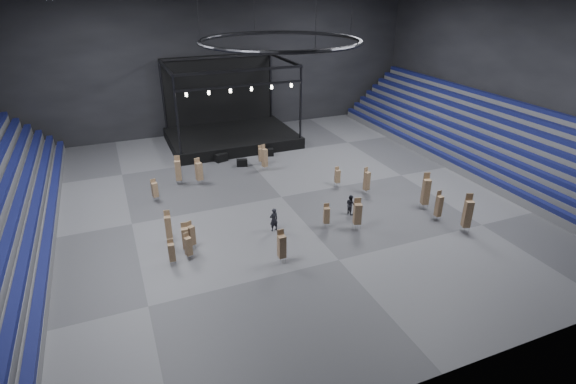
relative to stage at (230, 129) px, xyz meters
name	(u,v)px	position (x,y,z in m)	size (l,w,h in m)	color
floor	(281,197)	(0.00, -16.24, -1.45)	(50.00, 50.00, 0.00)	#4C4C4F
wall_back	(215,56)	(0.00, 4.76, 7.55)	(50.00, 0.20, 18.00)	black
wall_front	(477,208)	(0.00, -37.24, 7.55)	(50.00, 0.20, 18.00)	black
wall_right	(518,72)	(25.00, -16.24, 7.55)	(0.20, 42.00, 18.00)	black
bleachers_right	(488,145)	(22.94, -16.24, 0.28)	(7.20, 40.00, 6.40)	#535356
stage	(230,129)	(0.00, 0.00, 0.00)	(14.00, 10.00, 9.20)	black
truss_ring	(280,41)	(0.00, -16.24, 11.55)	(12.30, 12.30, 5.15)	black
flight_case_left	(221,158)	(-2.62, -5.96, -1.03)	(1.25, 0.62, 0.83)	black
flight_case_mid	(242,163)	(-1.03, -8.04, -1.09)	(1.08, 0.54, 0.72)	black
flight_case_right	(268,152)	(2.39, -6.29, -1.05)	(1.19, 0.60, 0.79)	black
chair_stack_0	(185,237)	(-9.30, -21.82, -0.27)	(0.51, 0.51, 2.26)	silver
chair_stack_1	(168,227)	(-10.17, -20.12, -0.16)	(0.49, 0.49, 2.55)	silver
chair_stack_2	(327,215)	(1.25, -22.36, -0.41)	(0.56, 0.56, 1.93)	silver
chair_stack_3	(178,170)	(-7.70, -10.06, -0.05)	(0.61, 0.61, 2.75)	silver
chair_stack_4	(265,157)	(0.75, -9.88, -0.12)	(0.59, 0.59, 2.63)	silver
chair_stack_5	(439,205)	(9.82, -24.70, -0.19)	(0.43, 0.43, 2.48)	silver
chair_stack_6	(357,213)	(3.27, -23.46, -0.14)	(0.69, 0.69, 2.49)	silver
chair_stack_7	(367,180)	(7.18, -18.40, -0.20)	(0.55, 0.55, 2.46)	silver
chair_stack_8	(155,189)	(-10.18, -12.76, -0.40)	(0.55, 0.55, 1.95)	silver
chair_stack_9	(468,213)	(10.54, -26.97, 0.11)	(0.71, 0.71, 3.08)	silver
chair_stack_10	(426,191)	(10.08, -22.72, 0.14)	(0.67, 0.67, 3.15)	silver
chair_stack_11	(191,235)	(-8.84, -21.50, -0.34)	(0.56, 0.56, 2.13)	silver
chair_stack_12	(282,246)	(-3.65, -25.46, -0.19)	(0.50, 0.50, 2.41)	silver
chair_stack_13	(261,154)	(0.93, -8.23, -0.41)	(0.42, 0.42, 1.98)	silver
chair_stack_14	(337,176)	(5.59, -16.00, -0.46)	(0.42, 0.42, 1.85)	silver
chair_stack_15	(199,171)	(-5.96, -10.80, -0.13)	(0.67, 0.67, 2.52)	silver
chair_stack_16	(172,252)	(-10.44, -23.00, -0.45)	(0.42, 0.42, 1.89)	silver
chair_stack_17	(188,246)	(-9.30, -22.72, -0.41)	(0.52, 0.52, 1.97)	silver
man_center	(274,220)	(-2.65, -21.37, -0.52)	(0.68, 0.45, 1.86)	black
crew_member	(350,204)	(4.01, -21.18, -0.63)	(0.80, 0.62, 1.64)	black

